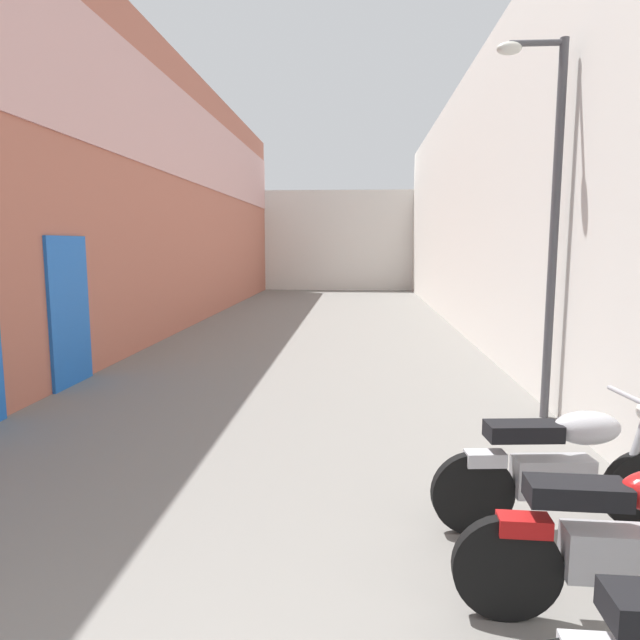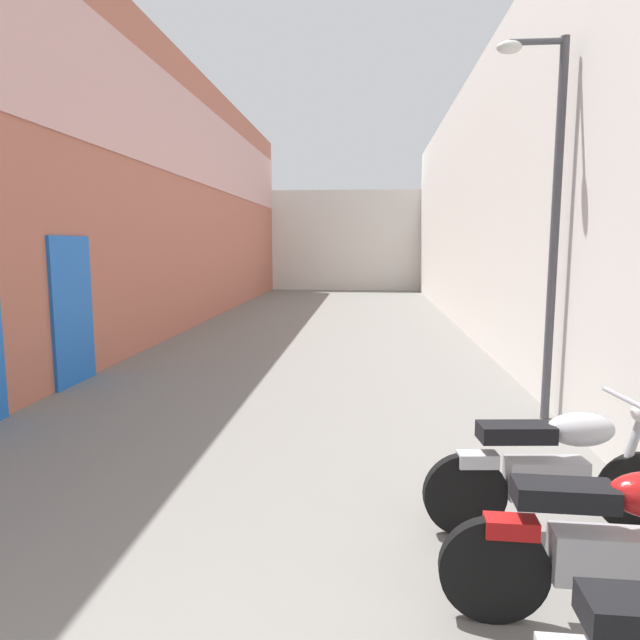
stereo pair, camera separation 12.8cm
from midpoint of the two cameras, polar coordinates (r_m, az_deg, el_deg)
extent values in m
plane|color=slate|center=(11.04, -1.29, -3.15)|extent=(41.38, 41.38, 0.00)
cube|color=#B76651|center=(13.62, -15.87, 12.39)|extent=(0.40, 25.38, 6.52)
cube|color=blue|center=(9.05, -24.49, 0.80)|extent=(0.06, 1.10, 2.20)
cube|color=#DBA39E|center=(13.75, -15.24, 18.41)|extent=(0.04, 25.38, 2.09)
cube|color=silver|center=(13.08, 15.45, 11.39)|extent=(0.40, 25.38, 5.96)
cube|color=silver|center=(26.50, 1.80, 8.06)|extent=(9.67, 2.00, 4.47)
cylinder|color=black|center=(3.53, 17.36, -22.93)|extent=(0.60, 0.10, 0.60)
cube|color=#9E9EA3|center=(3.63, 26.97, -20.41)|extent=(0.57, 0.22, 0.28)
cube|color=black|center=(3.41, 23.59, -15.74)|extent=(0.53, 0.24, 0.12)
cube|color=#AD1414|center=(3.43, 18.93, -19.08)|extent=(0.28, 0.15, 0.10)
cylinder|color=black|center=(4.36, 14.40, -16.65)|extent=(0.60, 0.14, 0.60)
cube|color=#9E9EA3|center=(4.50, 21.75, -14.53)|extent=(0.58, 0.25, 0.28)
ellipsoid|color=#B7B7BC|center=(4.47, 24.73, -9.92)|extent=(0.50, 0.30, 0.24)
cube|color=black|center=(4.30, 19.11, -10.62)|extent=(0.54, 0.27, 0.12)
cylinder|color=#9E9EA3|center=(4.69, 28.83, -11.05)|extent=(0.25, 0.08, 0.77)
cylinder|color=#9E9EA3|center=(4.56, 28.35, -6.96)|extent=(0.09, 0.58, 0.04)
cube|color=#B7B7BC|center=(4.28, 15.58, -13.39)|extent=(0.29, 0.17, 0.10)
cylinder|color=#47474C|center=(7.09, 22.17, 7.92)|extent=(0.10, 0.10, 4.35)
cylinder|color=#47474C|center=(7.35, 20.65, 24.84)|extent=(0.60, 0.07, 0.07)
ellipsoid|color=silver|center=(7.26, 18.14, 24.75)|extent=(0.28, 0.18, 0.14)
camera|label=1|loc=(0.06, -90.50, -0.07)|focal=31.51mm
camera|label=2|loc=(0.06, 89.50, 0.07)|focal=31.51mm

